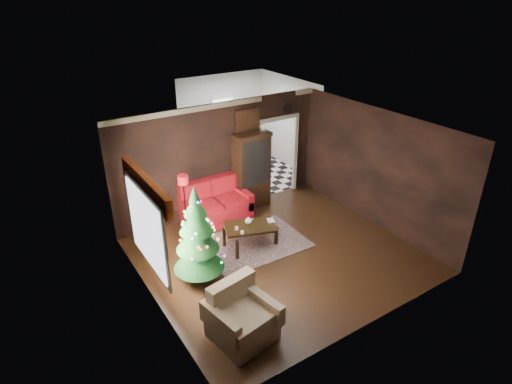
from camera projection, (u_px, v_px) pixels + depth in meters
floor at (279, 255)px, 9.10m from camera, size 5.50×5.50×0.00m
ceiling at (282, 131)px, 7.85m from camera, size 5.50×5.50×0.00m
wall_back at (221, 159)px, 10.36m from camera, size 5.50×0.00×5.50m
wall_front at (374, 259)px, 6.59m from camera, size 5.50×0.00×5.50m
wall_left at (149, 238)px, 7.14m from camera, size 0.00×5.50×5.50m
wall_right at (376, 168)px, 9.81m from camera, size 0.00×5.50×5.50m
doorway at (277, 158)px, 11.34m from camera, size 1.10×0.10×2.10m
left_window at (146, 229)px, 7.28m from camera, size 0.05×1.60×1.40m
valance at (145, 185)px, 6.96m from camera, size 0.12×2.10×0.35m
kitchen_floor at (248, 175)px, 12.93m from camera, size 3.00×3.00×0.00m
kitchen_window at (223, 110)px, 13.27m from camera, size 0.70×0.06×0.70m
rug at (254, 243)px, 9.52m from camera, size 2.30×1.70×0.01m
loveseat at (216, 202)px, 10.22m from camera, size 1.70×0.90×1.00m
curio_cabinet at (252, 172)px, 10.75m from camera, size 0.90×0.45×1.90m
floor_lamp at (185, 206)px, 9.35m from camera, size 0.31×0.31×1.49m
christmas_tree at (197, 235)px, 7.88m from camera, size 1.11×1.11×1.88m
armchair at (242, 315)px, 6.80m from camera, size 1.10×1.10×0.97m
coffee_table at (250, 235)px, 9.33m from camera, size 1.26×1.00×0.50m
teapot at (248, 221)px, 9.25m from camera, size 0.21×0.21×0.16m
cup_a at (242, 232)px, 8.91m from camera, size 0.09×0.09×0.06m
cup_b at (237, 228)px, 9.06m from camera, size 0.08×0.08×0.07m
book at (267, 217)px, 9.36m from camera, size 0.14×0.07×0.20m
wall_clock at (287, 108)px, 10.83m from camera, size 0.32×0.32×0.06m
painting at (247, 121)px, 10.31m from camera, size 0.62×0.05×0.52m
kitchen_counter at (228, 149)px, 13.64m from camera, size 1.80×0.60×0.90m
kitchen_table at (244, 169)px, 12.39m from camera, size 0.70×0.70×0.75m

